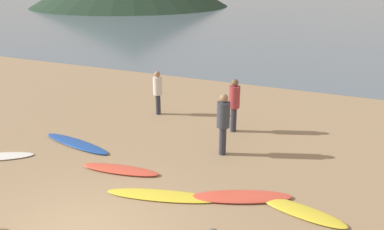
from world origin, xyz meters
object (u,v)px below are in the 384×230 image
at_px(surfboard_5, 302,211).
at_px(person_1, 234,101).
at_px(person_2, 223,119).
at_px(surfboard_4, 241,197).
at_px(surfboard_2, 120,169).
at_px(surfboard_1, 76,143).
at_px(surfboard_3, 162,196).
at_px(person_0, 158,89).

relative_size(surfboard_5, person_1, 1.12).
bearing_deg(person_2, person_1, -69.35).
relative_size(surfboard_4, surfboard_5, 1.20).
distance_m(surfboard_2, person_2, 3.14).
height_order(surfboard_1, surfboard_5, surfboard_1).
height_order(surfboard_3, surfboard_5, surfboard_5).
relative_size(person_0, person_2, 0.89).
distance_m(surfboard_2, surfboard_4, 3.33).
xyz_separation_m(surfboard_5, person_1, (-2.84, 3.85, 1.01)).
xyz_separation_m(person_0, person_1, (3.05, -0.46, 0.09)).
xyz_separation_m(person_0, person_2, (3.31, -2.23, 0.12)).
distance_m(surfboard_3, person_0, 5.76).
bearing_deg(surfboard_2, surfboard_1, 149.35).
bearing_deg(surfboard_3, person_0, 104.25).
bearing_deg(surfboard_2, person_2, 35.56).
relative_size(surfboard_1, person_2, 1.46).
bearing_deg(surfboard_5, person_0, 156.31).
bearing_deg(surfboard_5, surfboard_3, -155.66).
xyz_separation_m(surfboard_1, surfboard_5, (6.88, -0.88, -0.00)).
xyz_separation_m(surfboard_4, person_0, (-4.50, 4.27, 0.91)).
bearing_deg(surfboard_3, person_1, 71.57).
distance_m(surfboard_1, surfboard_3, 4.07).
height_order(surfboard_3, person_1, person_1).
height_order(person_0, person_2, person_2).
bearing_deg(person_0, person_2, -142.27).
relative_size(surfboard_1, surfboard_3, 0.99).
xyz_separation_m(surfboard_2, person_0, (-1.18, 4.30, 0.91)).
xyz_separation_m(surfboard_3, surfboard_4, (1.72, 0.69, 0.01)).
bearing_deg(person_2, surfboard_1, 27.98).
bearing_deg(person_1, surfboard_5, -100.13).
bearing_deg(surfboard_3, surfboard_1, 142.73).
relative_size(surfboard_3, surfboard_5, 1.36).
distance_m(surfboard_4, person_1, 4.20).
relative_size(surfboard_5, person_0, 1.22).
height_order(surfboard_5, person_0, person_0).
bearing_deg(person_2, surfboard_4, 132.88).
bearing_deg(surfboard_1, surfboard_4, 1.45).
relative_size(surfboard_5, person_2, 1.09).
bearing_deg(person_0, surfboard_5, -144.39).
xyz_separation_m(surfboard_4, person_1, (-1.45, 3.82, 1.00)).
bearing_deg(surfboard_5, surfboard_1, -174.86).
distance_m(surfboard_2, person_1, 4.39).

